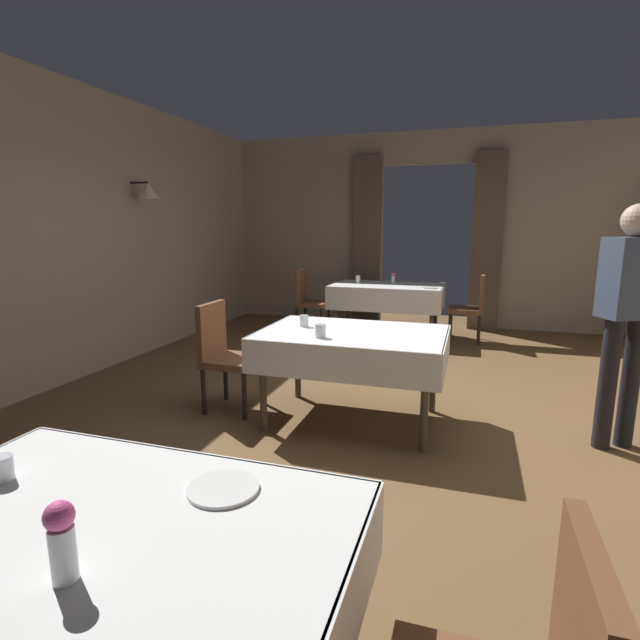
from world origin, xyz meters
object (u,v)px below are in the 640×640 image
dining_table_near (95,559)px  glass_near_c (3,468)px  person_waiter_by_doorway (628,307)px  chair_mid_left (225,351)px  plate_far_c (430,288)px  glass_far_b (358,279)px  glass_mid_a (304,321)px  flower_vase_far (393,277)px  plate_near_b (223,488)px  dining_table_mid (353,342)px  glass_mid_b (320,331)px  flower_vase_near (62,539)px  chair_far_right (472,305)px  dining_table_far (387,291)px  chair_far_left (308,298)px

dining_table_near → glass_near_c: 0.51m
person_waiter_by_doorway → chair_mid_left: bearing=-176.8°
plate_far_c → glass_far_b: bearing=165.4°
glass_mid_a → flower_vase_far: bearing=86.0°
flower_vase_far → plate_far_c: bearing=-34.7°
plate_near_b → person_waiter_by_doorway: size_ratio=0.13×
dining_table_near → flower_vase_far: 6.01m
dining_table_mid → plate_near_b: (0.16, -2.40, 0.09)m
glass_mid_b → person_waiter_by_doorway: person_waiter_by_doorway is taller
chair_mid_left → flower_vase_near: size_ratio=4.56×
chair_far_right → person_waiter_by_doorway: size_ratio=0.54×
dining_table_mid → dining_table_far: size_ratio=0.93×
plate_near_b → flower_vase_far: bearing=93.7°
dining_table_mid → glass_mid_b: 0.36m
chair_far_right → glass_mid_a: size_ratio=9.83×
flower_vase_near → person_waiter_by_doorway: person_waiter_by_doorway is taller
chair_mid_left → plate_far_c: bearing=63.9°
flower_vase_far → person_waiter_by_doorway: person_waiter_by_doorway is taller
glass_mid_a → person_waiter_by_doorway: 2.36m
flower_vase_near → chair_mid_left: bearing=111.7°
flower_vase_near → glass_near_c: 0.64m
flower_vase_far → plate_near_b: bearing=-86.3°
dining_table_near → chair_far_left: 5.91m
chair_mid_left → chair_far_right: (2.02, 3.25, 0.00)m
chair_far_left → person_waiter_by_doorway: person_waiter_by_doorway is taller
dining_table_near → plate_far_c: (0.44, 5.62, 0.09)m
dining_table_near → chair_far_right: 5.96m
chair_mid_left → chair_far_left: (-0.32, 3.12, 0.00)m
dining_table_mid → flower_vase_far: 3.32m
glass_far_b → person_waiter_by_doorway: person_waiter_by_doorway is taller
chair_far_right → flower_vase_far: chair_far_right is taller
flower_vase_near → plate_far_c: size_ratio=0.98×
dining_table_mid → plate_far_c: 2.95m
flower_vase_near → plate_far_c: bearing=86.5°
chair_far_right → glass_near_c: size_ratio=11.00×
plate_near_b → person_waiter_by_doorway: bearing=55.0°
glass_near_c → glass_far_b: bearing=91.4°
dining_table_mid → chair_mid_left: 1.13m
plate_near_b → plate_far_c: same height
plate_near_b → flower_vase_far: 5.72m
chair_mid_left → plate_far_c: (1.47, 2.99, 0.24)m
plate_far_c → dining_table_far: bearing=158.9°
chair_far_left → glass_mid_a: size_ratio=9.83×
dining_table_mid → person_waiter_by_doorway: person_waiter_by_doorway is taller
flower_vase_far → plate_far_c: (0.56, -0.39, -0.09)m
chair_far_left → glass_far_b: size_ratio=8.10×
chair_mid_left → chair_far_right: same height
plate_near_b → glass_near_c: 0.74m
glass_far_b → person_waiter_by_doorway: (2.62, -3.09, 0.22)m
dining_table_mid → glass_mid_a: (-0.43, 0.06, 0.14)m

